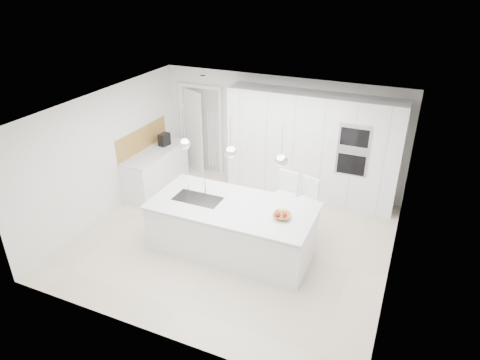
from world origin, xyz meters
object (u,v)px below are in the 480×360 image
at_px(bar_stool_left, 285,203).
at_px(bar_stool_right, 307,209).
at_px(espresso_machine, 164,139).
at_px(island_base, 232,229).
at_px(fruit_bowl, 282,216).

bearing_deg(bar_stool_left, bar_stool_right, 8.93).
bearing_deg(espresso_machine, bar_stool_left, -8.51).
bearing_deg(island_base, espresso_machine, 143.35).
xyz_separation_m(fruit_bowl, bar_stool_left, (-0.26, 0.99, -0.34)).
bearing_deg(island_base, fruit_bowl, -1.31).
height_order(fruit_bowl, bar_stool_right, bar_stool_right).
distance_m(bar_stool_left, bar_stool_right, 0.42).
relative_size(fruit_bowl, espresso_machine, 1.04).
xyz_separation_m(island_base, bar_stool_right, (1.08, 0.98, 0.14)).
xyz_separation_m(island_base, fruit_bowl, (0.91, -0.02, 0.51)).
bearing_deg(bar_stool_left, espresso_machine, 170.39).
bearing_deg(espresso_machine, bar_stool_right, -6.44).
bearing_deg(bar_stool_right, bar_stool_left, -158.23).
distance_m(island_base, bar_stool_right, 1.46).
bearing_deg(bar_stool_left, fruit_bowl, -68.95).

